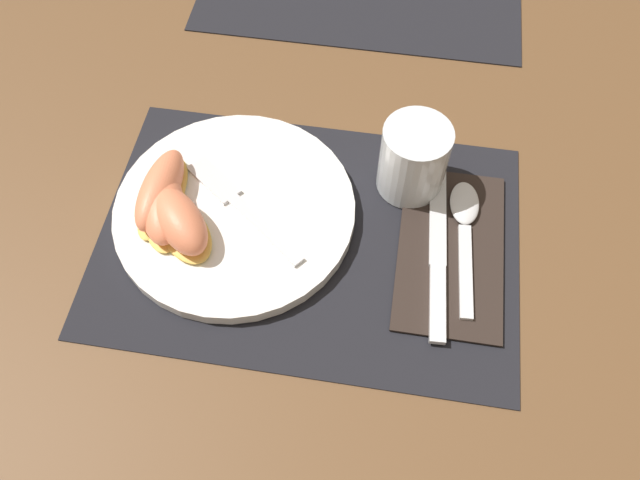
{
  "coord_description": "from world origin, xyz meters",
  "views": [
    {
      "loc": [
        0.07,
        -0.36,
        0.61
      ],
      "look_at": [
        0.02,
        -0.01,
        0.02
      ],
      "focal_mm": 35.0,
      "sensor_mm": 36.0,
      "label": 1
    }
  ],
  "objects_px": {
    "juice_glass": "(413,162)",
    "fork": "(237,202)",
    "spoon": "(465,220)",
    "citrus_wedge_0": "(161,191)",
    "citrus_wedge_1": "(163,207)",
    "knife": "(438,253)",
    "citrus_wedge_2": "(180,223)",
    "plate": "(235,211)"
  },
  "relations": [
    {
      "from": "spoon",
      "to": "citrus_wedge_1",
      "type": "distance_m",
      "value": 0.34
    },
    {
      "from": "plate",
      "to": "knife",
      "type": "height_order",
      "value": "plate"
    },
    {
      "from": "juice_glass",
      "to": "spoon",
      "type": "xyz_separation_m",
      "value": [
        0.07,
        -0.05,
        -0.03
      ]
    },
    {
      "from": "spoon",
      "to": "fork",
      "type": "bearing_deg",
      "value": -174.94
    },
    {
      "from": "juice_glass",
      "to": "fork",
      "type": "xyz_separation_m",
      "value": [
        -0.19,
        -0.07,
        -0.02
      ]
    },
    {
      "from": "citrus_wedge_2",
      "to": "fork",
      "type": "bearing_deg",
      "value": 42.52
    },
    {
      "from": "knife",
      "to": "citrus_wedge_1",
      "type": "distance_m",
      "value": 0.31
    },
    {
      "from": "spoon",
      "to": "citrus_wedge_2",
      "type": "distance_m",
      "value": 0.32
    },
    {
      "from": "juice_glass",
      "to": "fork",
      "type": "distance_m",
      "value": 0.21
    },
    {
      "from": "plate",
      "to": "juice_glass",
      "type": "bearing_deg",
      "value": 21.42
    },
    {
      "from": "plate",
      "to": "knife",
      "type": "relative_size",
      "value": 1.22
    },
    {
      "from": "plate",
      "to": "spoon",
      "type": "distance_m",
      "value": 0.26
    },
    {
      "from": "citrus_wedge_0",
      "to": "citrus_wedge_2",
      "type": "relative_size",
      "value": 1.1
    },
    {
      "from": "knife",
      "to": "fork",
      "type": "xyz_separation_m",
      "value": [
        -0.23,
        0.02,
        0.01
      ]
    },
    {
      "from": "knife",
      "to": "citrus_wedge_2",
      "type": "distance_m",
      "value": 0.28
    },
    {
      "from": "knife",
      "to": "citrus_wedge_0",
      "type": "xyz_separation_m",
      "value": [
        -0.31,
        0.01,
        0.03
      ]
    },
    {
      "from": "juice_glass",
      "to": "citrus_wedge_0",
      "type": "relative_size",
      "value": 0.77
    },
    {
      "from": "spoon",
      "to": "fork",
      "type": "height_order",
      "value": "fork"
    },
    {
      "from": "fork",
      "to": "spoon",
      "type": "bearing_deg",
      "value": 5.06
    },
    {
      "from": "juice_glass",
      "to": "citrus_wedge_0",
      "type": "distance_m",
      "value": 0.29
    },
    {
      "from": "plate",
      "to": "spoon",
      "type": "height_order",
      "value": "plate"
    },
    {
      "from": "knife",
      "to": "spoon",
      "type": "bearing_deg",
      "value": 59.05
    },
    {
      "from": "juice_glass",
      "to": "fork",
      "type": "relative_size",
      "value": 0.58
    },
    {
      "from": "citrus_wedge_0",
      "to": "citrus_wedge_1",
      "type": "xyz_separation_m",
      "value": [
        0.01,
        -0.02,
        -0.0
      ]
    },
    {
      "from": "juice_glass",
      "to": "citrus_wedge_2",
      "type": "distance_m",
      "value": 0.27
    },
    {
      "from": "knife",
      "to": "fork",
      "type": "relative_size",
      "value": 1.43
    },
    {
      "from": "juice_glass",
      "to": "spoon",
      "type": "bearing_deg",
      "value": -35.93
    },
    {
      "from": "fork",
      "to": "citrus_wedge_1",
      "type": "bearing_deg",
      "value": -159.46
    },
    {
      "from": "spoon",
      "to": "citrus_wedge_2",
      "type": "relative_size",
      "value": 1.63
    },
    {
      "from": "fork",
      "to": "citrus_wedge_0",
      "type": "distance_m",
      "value": 0.09
    },
    {
      "from": "knife",
      "to": "citrus_wedge_2",
      "type": "height_order",
      "value": "citrus_wedge_2"
    },
    {
      "from": "knife",
      "to": "juice_glass",
      "type": "bearing_deg",
      "value": 112.58
    },
    {
      "from": "knife",
      "to": "citrus_wedge_1",
      "type": "bearing_deg",
      "value": -179.09
    },
    {
      "from": "knife",
      "to": "citrus_wedge_2",
      "type": "bearing_deg",
      "value": -175.34
    },
    {
      "from": "plate",
      "to": "juice_glass",
      "type": "relative_size",
      "value": 3.04
    },
    {
      "from": "knife",
      "to": "spoon",
      "type": "relative_size",
      "value": 1.29
    },
    {
      "from": "knife",
      "to": "citrus_wedge_1",
      "type": "xyz_separation_m",
      "value": [
        -0.31,
        -0.0,
        0.03
      ]
    },
    {
      "from": "plate",
      "to": "citrus_wedge_0",
      "type": "xyz_separation_m",
      "value": [
        -0.08,
        -0.0,
        0.03
      ]
    },
    {
      "from": "citrus_wedge_2",
      "to": "plate",
      "type": "bearing_deg",
      "value": 40.99
    },
    {
      "from": "plate",
      "to": "knife",
      "type": "bearing_deg",
      "value": -4.58
    },
    {
      "from": "citrus_wedge_1",
      "to": "citrus_wedge_2",
      "type": "distance_m",
      "value": 0.03
    },
    {
      "from": "citrus_wedge_1",
      "to": "plate",
      "type": "bearing_deg",
      "value": 17.98
    }
  ]
}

